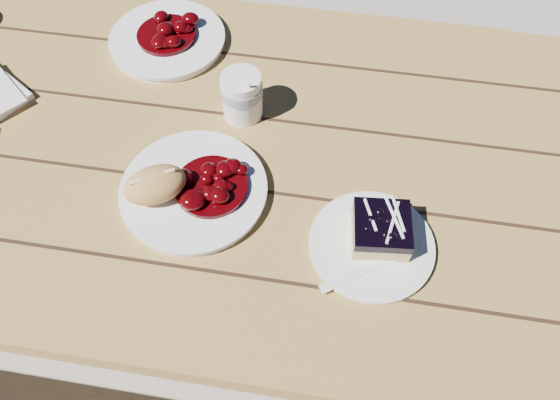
# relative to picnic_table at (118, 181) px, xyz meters

# --- Properties ---
(ground) EXTENTS (60.00, 60.00, 0.00)m
(ground) POSITION_rel_picnic_table_xyz_m (0.00, 0.00, -0.59)
(ground) COLOR #A59F95
(ground) RESTS_ON ground
(picnic_table) EXTENTS (2.00, 1.55, 0.75)m
(picnic_table) POSITION_rel_picnic_table_xyz_m (0.00, 0.00, 0.00)
(picnic_table) COLOR olive
(picnic_table) RESTS_ON ground
(main_plate) EXTENTS (0.24, 0.24, 0.02)m
(main_plate) POSITION_rel_picnic_table_xyz_m (0.21, -0.10, 0.17)
(main_plate) COLOR white
(main_plate) RESTS_ON picnic_table
(goulash_stew) EXTENTS (0.12, 0.12, 0.04)m
(goulash_stew) POSITION_rel_picnic_table_xyz_m (0.24, -0.10, 0.20)
(goulash_stew) COLOR #3F0205
(goulash_stew) RESTS_ON main_plate
(bread_roll) EXTENTS (0.12, 0.11, 0.05)m
(bread_roll) POSITION_rel_picnic_table_xyz_m (0.16, -0.12, 0.20)
(bread_roll) COLOR tan
(bread_roll) RESTS_ON main_plate
(dessert_plate) EXTENTS (0.19, 0.19, 0.01)m
(dessert_plate) POSITION_rel_picnic_table_xyz_m (0.52, -0.16, 0.17)
(dessert_plate) COLOR white
(dessert_plate) RESTS_ON picnic_table
(blueberry_cake) EXTENTS (0.10, 0.10, 0.05)m
(blueberry_cake) POSITION_rel_picnic_table_xyz_m (0.53, -0.14, 0.20)
(blueberry_cake) COLOR tan
(blueberry_cake) RESTS_ON dessert_plate
(fork_dessert) EXTENTS (0.14, 0.11, 0.00)m
(fork_dessert) POSITION_rel_picnic_table_xyz_m (0.50, -0.21, 0.17)
(fork_dessert) COLOR white
(fork_dessert) RESTS_ON dessert_plate
(coffee_cup) EXTENTS (0.07, 0.07, 0.09)m
(coffee_cup) POSITION_rel_picnic_table_xyz_m (0.26, 0.09, 0.21)
(coffee_cup) COLOR white
(coffee_cup) RESTS_ON picnic_table
(second_plate) EXTENTS (0.23, 0.23, 0.02)m
(second_plate) POSITION_rel_picnic_table_xyz_m (0.07, 0.25, 0.17)
(second_plate) COLOR white
(second_plate) RESTS_ON picnic_table
(second_stew) EXTENTS (0.12, 0.12, 0.04)m
(second_stew) POSITION_rel_picnic_table_xyz_m (0.07, 0.25, 0.20)
(second_stew) COLOR #3F0205
(second_stew) RESTS_ON second_plate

